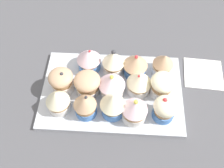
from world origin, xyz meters
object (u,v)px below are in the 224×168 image
Objects in this scene: cupcake_10 at (135,110)px; baking_tray at (112,91)px; cupcake_5 at (139,82)px; cupcake_12 at (85,105)px; cupcake_11 at (113,104)px; napkin at (203,73)px; cupcake_13 at (58,100)px; cupcake_7 at (88,84)px; cupcake_4 at (162,85)px; cupcake_0 at (163,64)px; cupcake_1 at (135,65)px; cupcake_6 at (112,85)px; cupcake_8 at (62,81)px; cupcake_3 at (89,59)px; cupcake_2 at (115,62)px; cupcake_9 at (165,109)px.

baking_tray is at bearing -51.70° from cupcake_10.
cupcake_5 is 14.76cm from cupcake_12.
cupcake_11 reaches higher than cupcake_12.
cupcake_13 is at bearing 19.22° from napkin.
cupcake_7 is 0.87× the size of cupcake_12.
napkin is (-12.58, -7.30, -4.49)cm from cupcake_4.
cupcake_0 is 0.92× the size of cupcake_12.
cupcake_1 is 17.25cm from cupcake_12.
cupcake_1 is at bearing 4.82° from napkin.
cupcake_10 is at bearing 82.23° from cupcake_5.
cupcake_6 is at bearing 177.47° from cupcake_7.
baking_tray is 5.35× the size of cupcake_8.
cupcake_0 is at bearing -159.65° from cupcake_7.
cupcake_4 is (0.53, 6.52, 0.05)cm from cupcake_0.
cupcake_3 is at bearing -86.57° from cupcake_7.
cupcake_2 is 8.55cm from cupcake_5.
baking_tray is at bearing -94.32° from cupcake_6.
cupcake_10 is at bearing 131.77° from cupcake_6.
baking_tray reaches higher than napkin.
cupcake_2 is 14.60cm from cupcake_8.
cupcake_3 is 14.35cm from cupcake_13.
cupcake_10 is at bearing 5.81° from cupcake_9.
cupcake_2 reaches higher than cupcake_9.
cupcake_12 is (11.75, -0.51, 0.15)cm from cupcake_10.
cupcake_11 reaches higher than cupcake_0.
cupcake_3 is at bearing -26.17° from cupcake_5.
cupcake_0 is 7.37cm from cupcake_1.
cupcake_12 is at bearing 91.21° from cupcake_7.
cupcake_2 is 1.08× the size of cupcake_10.
cupcake_9 is at bearing 119.60° from cupcake_1.
cupcake_3 is (6.60, -7.15, 4.29)cm from baking_tray.
cupcake_6 is 5.72cm from cupcake_11.
cupcake_11 reaches higher than cupcake_8.
cupcake_1 is 0.94× the size of cupcake_2.
cupcake_4 is 0.96× the size of cupcake_9.
cupcake_5 is 1.03× the size of cupcake_9.
cupcake_12 is at bearing 45.18° from cupcake_6.
cupcake_2 is at bearing -26.29° from cupcake_4.
napkin is (-18.38, -6.87, -4.55)cm from cupcake_5.
cupcake_4 reaches higher than napkin.
cupcake_3 is at bearing -47.32° from baking_tray.
cupcake_11 is at bearing 46.07° from cupcake_0.
cupcake_13 is (6.76, -0.96, -0.14)cm from cupcake_12.
cupcake_4 is 0.86× the size of cupcake_11.
cupcake_5 is at bearing -175.28° from cupcake_7.
cupcake_4 is at bearing 140.13° from cupcake_1.
cupcake_1 is 1.07× the size of cupcake_13.
cupcake_13 is (6.63, 5.29, 0.33)cm from cupcake_7.
cupcake_9 reaches higher than cupcake_8.
cupcake_3 is at bearing 0.50° from napkin.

